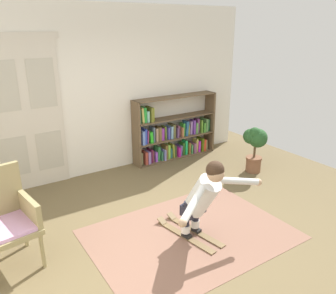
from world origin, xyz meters
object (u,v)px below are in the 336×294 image
Objects in this scene: wicker_chair at (2,217)px; potted_plant at (255,144)px; bookshelf at (173,134)px; skis_pair at (188,232)px; person_skier at (204,195)px.

wicker_chair reaches higher than potted_plant.
skis_pair is at bearing -119.37° from bookshelf.
wicker_chair reaches higher than skis_pair.
skis_pair is 0.70× the size of person_skier.
bookshelf reaches higher than wicker_chair.
wicker_chair is (-3.35, -1.70, 0.08)m from bookshelf.
potted_plant reaches higher than skis_pair.
potted_plant is 0.86× the size of skis_pair.
bookshelf is at bearing 26.94° from wicker_chair.
person_skier reaches higher than wicker_chair.
bookshelf is 2.74m from skis_pair.
skis_pair is (2.03, -0.65, -0.56)m from wicker_chair.
wicker_chair is 1.10× the size of skis_pair.
potted_plant is at bearing 4.12° from wicker_chair.
skis_pair is at bearing -156.26° from potted_plant.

